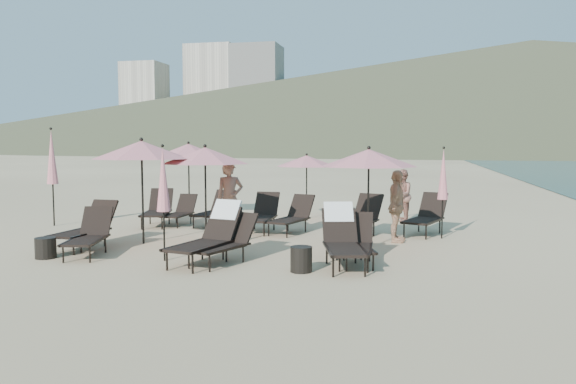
% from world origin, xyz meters
% --- Properties ---
extents(ground, '(800.00, 800.00, 0.00)m').
position_xyz_m(ground, '(0.00, 0.00, 0.00)').
color(ground, '#D6BA8C').
rests_on(ground, ground).
extents(volcanic_headland, '(690.00, 690.00, 55.00)m').
position_xyz_m(volcanic_headland, '(71.37, 302.62, 26.49)').
color(volcanic_headland, brown).
rests_on(volcanic_headland, ground).
extents(hotel_skyline, '(109.00, 82.00, 55.00)m').
position_xyz_m(hotel_skyline, '(-93.62, 271.21, 24.18)').
color(hotel_skyline, beige).
rests_on(hotel_skyline, ground).
extents(lounger_0, '(0.79, 1.83, 1.03)m').
position_xyz_m(lounger_0, '(-3.89, 0.48, 0.48)').
color(lounger_0, black).
rests_on(lounger_0, ground).
extents(lounger_1, '(1.04, 1.79, 0.97)m').
position_xyz_m(lounger_1, '(-3.34, -0.28, 0.45)').
color(lounger_1, black).
rests_on(lounger_1, ground).
extents(lounger_2, '(1.10, 2.02, 1.19)m').
position_xyz_m(lounger_2, '(-0.58, -0.39, 0.57)').
color(lounger_2, black).
rests_on(lounger_2, ground).
extents(lounger_3, '(1.15, 1.76, 0.94)m').
position_xyz_m(lounger_3, '(-0.25, -0.40, 0.44)').
color(lounger_3, black).
rests_on(lounger_3, ground).
extents(lounger_4, '(0.71, 1.68, 0.95)m').
position_xyz_m(lounger_4, '(2.29, 0.14, 0.44)').
color(lounger_4, black).
rests_on(lounger_4, ground).
extents(lounger_5, '(1.09, 1.72, 0.93)m').
position_xyz_m(lounger_5, '(2.20, 0.18, 0.43)').
color(lounger_5, black).
rests_on(lounger_5, ground).
extents(lounger_6, '(1.11, 1.90, 1.03)m').
position_xyz_m(lounger_6, '(-3.89, 4.10, 0.48)').
color(lounger_6, black).
rests_on(lounger_6, ground).
extents(lounger_7, '(0.60, 1.50, 0.86)m').
position_xyz_m(lounger_7, '(-3.29, 4.33, 0.40)').
color(lounger_7, black).
rests_on(lounger_7, ground).
extents(lounger_8, '(0.86, 1.77, 0.98)m').
position_xyz_m(lounger_8, '(-2.27, 4.52, 0.46)').
color(lounger_8, black).
rests_on(lounger_8, ground).
extents(lounger_9, '(0.70, 1.77, 1.01)m').
position_xyz_m(lounger_9, '(-0.64, 3.71, 0.47)').
color(lounger_9, black).
rests_on(lounger_9, ground).
extents(lounger_10, '(1.07, 1.81, 0.98)m').
position_xyz_m(lounger_10, '(0.23, 3.63, 0.46)').
color(lounger_10, black).
rests_on(lounger_10, ground).
extents(lounger_11, '(1.23, 1.95, 1.05)m').
position_xyz_m(lounger_11, '(2.03, 3.43, 0.49)').
color(lounger_11, black).
rests_on(lounger_11, ground).
extents(lounger_12, '(1.13, 1.99, 1.17)m').
position_xyz_m(lounger_12, '(2.05, -0.09, 0.56)').
color(lounger_12, black).
rests_on(lounger_12, ground).
extents(lounger_13, '(1.25, 1.94, 1.05)m').
position_xyz_m(lounger_13, '(3.70, 4.21, 0.49)').
color(lounger_13, black).
rests_on(lounger_13, ground).
extents(umbrella_open_0, '(2.34, 2.34, 2.51)m').
position_xyz_m(umbrella_open_0, '(-2.87, 1.25, 2.22)').
color(umbrella_open_0, black).
rests_on(umbrella_open_0, ground).
extents(umbrella_open_1, '(2.19, 2.19, 2.36)m').
position_xyz_m(umbrella_open_1, '(-1.55, 1.91, 2.08)').
color(umbrella_open_1, black).
rests_on(umbrella_open_1, ground).
extents(umbrella_open_2, '(2.16, 2.16, 2.32)m').
position_xyz_m(umbrella_open_2, '(2.39, 1.79, 2.05)').
color(umbrella_open_2, black).
rests_on(umbrella_open_2, ground).
extents(umbrella_open_3, '(2.27, 2.27, 2.44)m').
position_xyz_m(umbrella_open_3, '(-3.75, 6.12, 2.16)').
color(umbrella_open_3, black).
rests_on(umbrella_open_3, ground).
extents(umbrella_open_4, '(1.92, 1.92, 2.07)m').
position_xyz_m(umbrella_open_4, '(0.07, 6.43, 1.83)').
color(umbrella_open_4, black).
rests_on(umbrella_open_4, ground).
extents(umbrella_closed_0, '(0.28, 0.28, 2.36)m').
position_xyz_m(umbrella_closed_0, '(-1.52, -0.47, 1.64)').
color(umbrella_closed_0, black).
rests_on(umbrella_closed_0, ground).
extents(umbrella_closed_1, '(0.27, 0.27, 2.30)m').
position_xyz_m(umbrella_closed_1, '(4.08, 3.57, 1.60)').
color(umbrella_closed_1, black).
rests_on(umbrella_closed_1, ground).
extents(umbrella_closed_2, '(0.33, 0.33, 2.84)m').
position_xyz_m(umbrella_closed_2, '(-6.77, 3.34, 1.97)').
color(umbrella_closed_2, black).
rests_on(umbrella_closed_2, ground).
extents(side_table_0, '(0.43, 0.43, 0.43)m').
position_xyz_m(side_table_0, '(-4.04, -0.78, 0.22)').
color(side_table_0, black).
rests_on(side_table_0, ground).
extents(side_table_1, '(0.41, 0.41, 0.47)m').
position_xyz_m(side_table_1, '(1.38, -0.82, 0.24)').
color(side_table_1, black).
rests_on(side_table_1, ground).
extents(beachgoer_a, '(0.83, 0.73, 1.90)m').
position_xyz_m(beachgoer_a, '(-1.23, 2.81, 0.95)').
color(beachgoer_a, '#A46F59').
rests_on(beachgoer_a, ground).
extents(beachgoer_b, '(0.61, 0.78, 1.59)m').
position_xyz_m(beachgoer_b, '(3.01, 6.60, 0.79)').
color(beachgoer_b, '#A56855').
rests_on(beachgoer_b, ground).
extents(beachgoer_c, '(0.51, 1.05, 1.74)m').
position_xyz_m(beachgoer_c, '(2.98, 2.80, 0.87)').
color(beachgoer_c, tan).
rests_on(beachgoer_c, ground).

